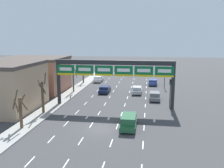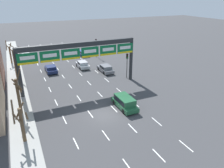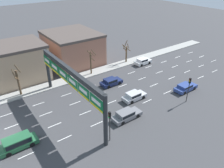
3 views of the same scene
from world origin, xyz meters
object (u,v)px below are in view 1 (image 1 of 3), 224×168
car_blue (153,82)px  car_white (98,79)px  car_grey (155,96)px  tree_bare_closest (74,78)px  suv_green (129,121)px  sign_gantry (114,71)px  car_navy (105,89)px  tree_bare_second (43,94)px  traffic_light_near_gantry (170,87)px  car_silver (137,90)px  tree_bare_furthest (83,73)px  traffic_light_mid_block (165,73)px  tree_bare_third (20,110)px

car_blue → car_white: (-13.18, 1.86, 0.07)m
car_grey → tree_bare_closest: tree_bare_closest is taller
car_blue → suv_green: 28.59m
sign_gantry → car_navy: 11.37m
car_white → tree_bare_second: 26.60m
tree_bare_second → sign_gantry: bearing=28.6°
traffic_light_near_gantry → tree_bare_second: 19.23m
tree_bare_closest → traffic_light_near_gantry: bearing=-24.7°
car_silver → tree_bare_furthest: bearing=145.5°
suv_green → car_silver: size_ratio=1.10×
car_blue → tree_bare_closest: size_ratio=0.81×
car_white → tree_bare_furthest: (-3.13, -2.36, 1.79)m
sign_gantry → tree_bare_second: sign_gantry is taller
traffic_light_mid_block → tree_bare_second: tree_bare_second is taller
sign_gantry → suv_green: 10.73m
suv_green → car_white: suv_green is taller
car_navy → car_silver: (6.41, 0.13, 0.03)m
traffic_light_near_gantry → tree_bare_third: 22.10m
tree_bare_second → suv_green: bearing=-17.1°
car_white → tree_bare_second: bearing=-95.8°
car_grey → tree_bare_closest: bearing=166.8°
car_silver → car_grey: (3.30, -4.37, -0.00)m
tree_bare_third → car_white: bearing=85.0°
sign_gantry → suv_green: bearing=-71.2°
tree_bare_closest → suv_green: bearing=-55.8°
car_navy → traffic_light_mid_block: traffic_light_mid_block is taller
traffic_light_near_gantry → tree_bare_third: bearing=-146.4°
car_navy → tree_bare_closest: size_ratio=0.75×
car_navy → traffic_light_mid_block: 14.01m
car_grey → tree_bare_second: 19.33m
suv_green → tree_bare_third: bearing=-169.8°
car_white → tree_bare_closest: size_ratio=0.72×
traffic_light_near_gantry → tree_bare_second: tree_bare_second is taller
sign_gantry → car_silver: sign_gantry is taller
tree_bare_second → traffic_light_mid_block: bearing=49.8°
car_blue → tree_bare_second: bearing=-122.9°
tree_bare_second → tree_bare_furthest: bearing=91.0°
car_silver → tree_bare_third: (-12.86, -21.16, 1.65)m
car_silver → tree_bare_furthest: tree_bare_furthest is taller
car_silver → car_blue: bearing=71.6°
car_silver → traffic_light_near_gantry: (5.54, -8.95, 2.48)m
tree_bare_third → car_grey: bearing=46.1°
car_white → car_blue: bearing=-8.0°
sign_gantry → traffic_light_near_gantry: bearing=5.7°
traffic_light_near_gantry → tree_bare_furthest: 25.94m
car_white → traffic_light_mid_block: bearing=-16.8°
sign_gantry → car_silver: bearing=71.9°
car_navy → tree_bare_third: (-6.45, -21.03, 1.68)m
car_silver → traffic_light_mid_block: bearing=49.9°
car_blue → traffic_light_mid_block: size_ratio=1.04×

